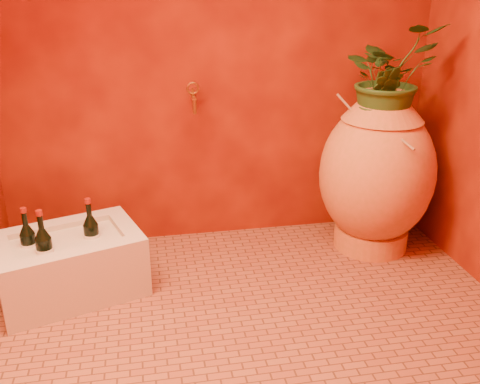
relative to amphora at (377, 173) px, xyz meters
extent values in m
plane|color=brown|center=(-0.85, -0.65, -0.46)|extent=(2.50, 2.50, 0.00)
cube|color=#4E0B04|center=(-0.85, 0.35, 0.79)|extent=(2.50, 0.02, 2.50)
cylinder|color=#CA6D39|center=(0.00, 0.00, -0.40)|extent=(0.52, 0.52, 0.12)
ellipsoid|color=#CA6D39|center=(0.00, 0.00, -0.01)|extent=(0.79, 0.79, 0.81)
cone|color=#CA6D39|center=(0.00, 0.00, 0.37)|extent=(0.55, 0.55, 0.12)
torus|color=#CA6D39|center=(0.00, 0.00, 0.44)|extent=(0.34, 0.34, 0.05)
cylinder|color=olive|center=(-0.08, -0.05, 0.26)|extent=(0.32, 0.32, 0.37)
cylinder|color=olive|center=(-0.02, -0.12, 0.29)|extent=(0.10, 0.44, 0.12)
cylinder|color=olive|center=(0.10, -0.08, 0.31)|extent=(0.09, 0.35, 0.23)
cube|color=#BEB69E|center=(-1.70, -0.20, -0.32)|extent=(0.80, 0.66, 0.29)
cube|color=#BEB69E|center=(-1.70, -0.01, -0.16)|extent=(0.68, 0.30, 0.03)
cube|color=#BEB69E|center=(-1.70, -0.39, -0.16)|extent=(0.68, 0.30, 0.03)
cube|color=#BEB69E|center=(-2.00, -0.20, -0.16)|extent=(0.17, 0.30, 0.03)
cube|color=#BEB69E|center=(-1.40, -0.20, -0.16)|extent=(0.17, 0.30, 0.03)
cylinder|color=black|center=(-1.58, -0.17, -0.20)|extent=(0.07, 0.07, 0.18)
cone|color=black|center=(-1.58, -0.17, -0.08)|extent=(0.07, 0.07, 0.05)
cylinder|color=black|center=(-1.58, -0.17, -0.02)|extent=(0.03, 0.03, 0.07)
cylinder|color=maroon|center=(-1.58, -0.17, 0.02)|extent=(0.03, 0.03, 0.02)
cylinder|color=silver|center=(-1.58, -0.17, -0.20)|extent=(0.08, 0.08, 0.08)
cylinder|color=black|center=(-1.79, -0.30, -0.19)|extent=(0.08, 0.08, 0.18)
cone|color=black|center=(-1.79, -0.30, -0.08)|extent=(0.08, 0.08, 0.05)
cylinder|color=black|center=(-1.79, -0.30, -0.02)|extent=(0.03, 0.03, 0.07)
cylinder|color=maroon|center=(-1.79, -0.30, 0.03)|extent=(0.03, 0.03, 0.03)
cylinder|color=silver|center=(-1.79, -0.30, -0.19)|extent=(0.08, 0.08, 0.08)
cylinder|color=black|center=(-1.87, -0.21, -0.20)|extent=(0.07, 0.07, 0.17)
cone|color=black|center=(-1.87, -0.21, -0.09)|extent=(0.07, 0.07, 0.05)
cylinder|color=black|center=(-1.87, -0.21, -0.03)|extent=(0.03, 0.03, 0.07)
cylinder|color=maroon|center=(-1.87, -0.21, 0.01)|extent=(0.03, 0.03, 0.02)
cylinder|color=silver|center=(-1.87, -0.21, -0.20)|extent=(0.08, 0.08, 0.08)
cylinder|color=olive|center=(-1.01, 0.28, 0.41)|extent=(0.02, 0.14, 0.02)
cylinder|color=olive|center=(-1.01, 0.21, 0.38)|extent=(0.02, 0.02, 0.08)
torus|color=olive|center=(-1.01, 0.28, 0.46)|extent=(0.07, 0.01, 0.07)
cylinder|color=olive|center=(-1.01, 0.28, 0.44)|extent=(0.01, 0.01, 0.05)
imported|color=#224819|center=(0.02, 0.01, 0.54)|extent=(0.61, 0.56, 0.56)
imported|color=#224819|center=(-0.04, -0.04, 0.42)|extent=(0.26, 0.24, 0.39)
camera|label=1|loc=(-1.29, -2.67, 1.04)|focal=40.00mm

